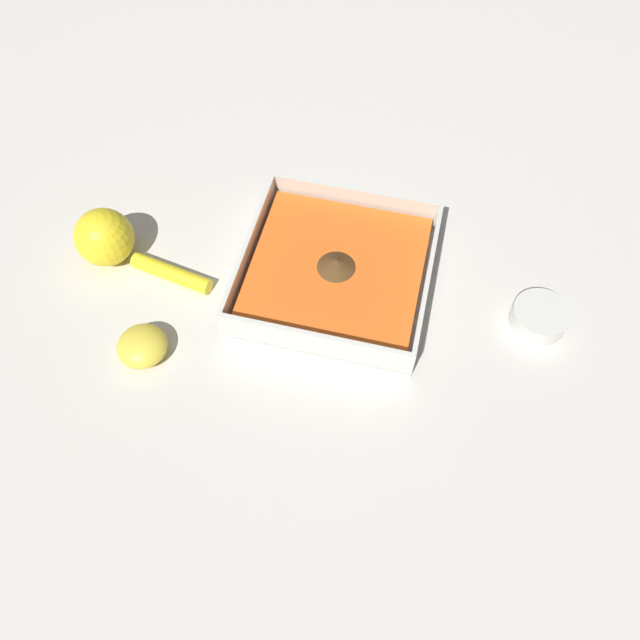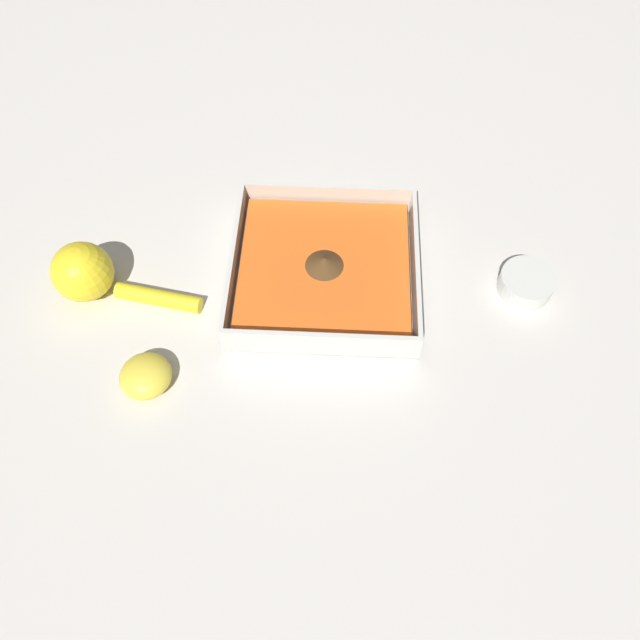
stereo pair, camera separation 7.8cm
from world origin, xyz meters
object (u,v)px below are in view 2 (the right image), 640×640
Objects in this scene: spice_bowl at (526,283)px; square_dish at (324,271)px; lemon_half at (146,376)px; lemon_squeezer at (90,275)px.

square_dish is at bearing 178.75° from spice_bowl.
lemon_half is (-0.21, -0.17, 0.00)m from square_dish.
spice_bowl is at bearing -1.25° from square_dish.
lemon_squeezer reaches higher than square_dish.
square_dish reaches higher than spice_bowl.
lemon_squeezer is at bearing -173.34° from square_dish.
square_dish is 0.27m from lemon_half.
lemon_half reaches higher than spice_bowl.
lemon_squeezer reaches higher than lemon_half.
spice_bowl is at bearing -167.14° from lemon_squeezer.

